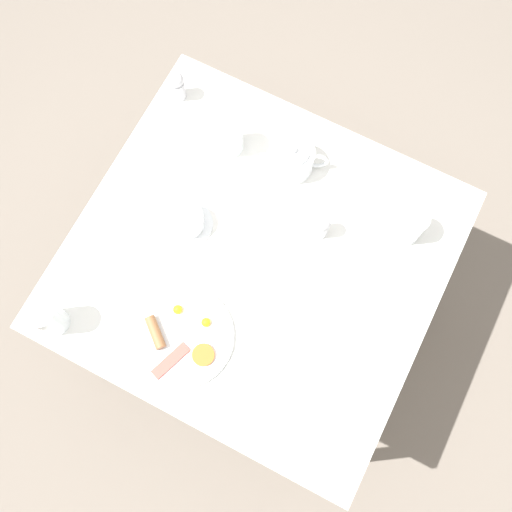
% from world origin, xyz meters
% --- Properties ---
extents(ground_plane, '(8.00, 8.00, 0.00)m').
position_xyz_m(ground_plane, '(0.00, 0.00, 0.00)').
color(ground_plane, '#70665B').
extents(table, '(0.91, 0.96, 0.73)m').
position_xyz_m(table, '(0.00, 0.00, 0.65)').
color(table, white).
rests_on(table, ground_plane).
extents(breakfast_plate, '(0.26, 0.26, 0.04)m').
position_xyz_m(breakfast_plate, '(0.27, -0.07, 0.74)').
color(breakfast_plate, white).
rests_on(breakfast_plate, table).
extents(teapot_near, '(0.12, 0.19, 0.11)m').
position_xyz_m(teapot_near, '(-0.28, -0.03, 0.78)').
color(teapot_near, white).
rests_on(teapot_near, table).
extents(teacup_with_saucer_left, '(0.14, 0.14, 0.06)m').
position_xyz_m(teacup_with_saucer_left, '(-0.00, -0.21, 0.76)').
color(teacup_with_saucer_left, white).
rests_on(teacup_with_saucer_left, table).
extents(water_glass_tall, '(0.07, 0.07, 0.12)m').
position_xyz_m(water_glass_tall, '(-0.25, 0.33, 0.79)').
color(water_glass_tall, white).
rests_on(water_glass_tall, table).
extents(water_glass_short, '(0.07, 0.07, 0.14)m').
position_xyz_m(water_glass_short, '(0.39, -0.38, 0.80)').
color(water_glass_short, white).
rests_on(water_glass_short, table).
extents(wine_glass_spare, '(0.07, 0.07, 0.13)m').
position_xyz_m(wine_glass_spare, '(-0.26, -0.21, 0.79)').
color(wine_glass_spare, white).
rests_on(wine_glass_spare, table).
extents(pepper_grinder, '(0.04, 0.04, 0.10)m').
position_xyz_m(pepper_grinder, '(-0.14, 0.12, 0.78)').
color(pepper_grinder, '#BCBCC1').
rests_on(pepper_grinder, table).
extents(salt_grinder, '(0.04, 0.04, 0.10)m').
position_xyz_m(salt_grinder, '(-0.33, -0.42, 0.78)').
color(salt_grinder, '#BCBCC1').
rests_on(salt_grinder, table).
extents(napkin_folded, '(0.16, 0.17, 0.01)m').
position_xyz_m(napkin_folded, '(0.04, 0.02, 0.73)').
color(napkin_folded, white).
rests_on(napkin_folded, table).
extents(fork_by_plate, '(0.17, 0.11, 0.00)m').
position_xyz_m(fork_by_plate, '(0.16, -0.32, 0.73)').
color(fork_by_plate, silver).
rests_on(fork_by_plate, table).
extents(knife_by_plate, '(0.13, 0.19, 0.00)m').
position_xyz_m(knife_by_plate, '(0.23, 0.19, 0.73)').
color(knife_by_plate, silver).
rests_on(knife_by_plate, table).
extents(spoon_for_tea, '(0.15, 0.02, 0.00)m').
position_xyz_m(spoon_for_tea, '(0.07, 0.37, 0.73)').
color(spoon_for_tea, silver).
rests_on(spoon_for_tea, table).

